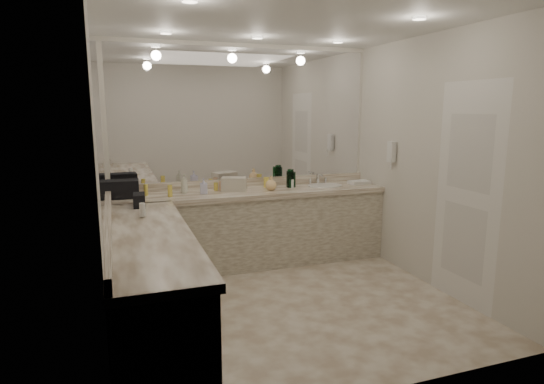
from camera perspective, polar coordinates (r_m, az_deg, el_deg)
name	(u,v)px	position (r m, az deg, el deg)	size (l,w,h in m)	color
floor	(289,303)	(4.52, 2.09, -13.73)	(3.20, 3.20, 0.00)	beige
ceiling	(291,20)	(4.19, 2.35, 20.77)	(3.20, 3.20, 0.00)	white
wall_back	(244,154)	(5.57, -3.48, 4.78)	(3.20, 0.02, 2.60)	silver
wall_left	(103,178)	(3.87, -20.40, 1.62)	(0.02, 3.00, 2.60)	silver
wall_right	(434,163)	(4.97, 19.68, 3.50)	(0.02, 3.00, 2.60)	silver
vanity_back_base	(252,230)	(5.45, -2.50, -4.77)	(3.20, 0.60, 0.84)	beige
vanity_back_top	(252,193)	(5.34, -2.51, -0.13)	(3.20, 0.64, 0.06)	silver
vanity_left_base	(150,291)	(3.82, -15.00, -11.93)	(0.60, 2.40, 0.84)	beige
vanity_left_top	(149,236)	(3.67, -15.18, -5.41)	(0.64, 2.42, 0.06)	silver
backsplash_back	(245,183)	(5.60, -3.38, 1.20)	(3.20, 0.04, 0.10)	silver
backsplash_left	(109,221)	(3.94, -19.79, -3.40)	(0.04, 3.00, 0.10)	silver
mirror_back	(244,115)	(5.53, -3.50, 9.67)	(3.12, 0.01, 1.55)	white
mirror_left	(101,118)	(3.83, -20.68, 8.66)	(0.01, 2.92, 1.55)	white
sink	(325,186)	(5.68, 6.66, 0.73)	(0.44, 0.44, 0.03)	white
faucet	(318,178)	(5.86, 5.78, 1.78)	(0.24, 0.16, 0.14)	silver
wall_phone	(391,152)	(5.50, 14.77, 4.90)	(0.06, 0.10, 0.24)	white
door	(467,195)	(4.62, 23.24, -0.37)	(0.02, 0.82, 2.10)	white
black_toiletry_bag	(123,189)	(5.12, -18.22, 0.32)	(0.33, 0.21, 0.19)	black
black_bag_spill	(139,200)	(4.64, -16.33, -0.95)	(0.11, 0.24, 0.13)	black
cream_cosmetic_case	(234,184)	(5.32, -4.80, 1.05)	(0.28, 0.18, 0.16)	beige
hand_towel	(359,182)	(5.90, 10.90, 1.22)	(0.25, 0.17, 0.04)	white
lotion_left	(142,211)	(4.17, -15.94, -2.28)	(0.05, 0.05, 0.12)	white
soap_bottle_a	(184,184)	(5.25, -10.96, 1.02)	(0.08, 0.08, 0.21)	silver
soap_bottle_b	(204,186)	(5.16, -8.58, 0.75)	(0.08, 0.08, 0.18)	silver
soap_bottle_c	(271,183)	(5.34, -0.13, 1.14)	(0.13, 0.13, 0.17)	#FFD08A
green_bottle_0	(290,178)	(5.56, 2.33, 1.76)	(0.07, 0.07, 0.22)	#0E471D
green_bottle_1	(290,180)	(5.50, 2.25, 1.54)	(0.06, 0.06, 0.19)	#0E471D
green_bottle_2	(289,179)	(5.56, 2.19, 1.64)	(0.07, 0.07, 0.19)	#0E471D
green_bottle_3	(293,179)	(5.55, 2.60, 1.58)	(0.07, 0.07, 0.19)	#0E471D
amenity_bottle_0	(292,183)	(5.51, 2.48, 1.08)	(0.05, 0.05, 0.10)	white
amenity_bottle_1	(221,186)	(5.37, -6.36, 0.80)	(0.06, 0.06, 0.11)	#E0B28C
amenity_bottle_2	(170,191)	(5.07, -12.68, 0.15)	(0.05, 0.05, 0.13)	#F2D84C
amenity_bottle_3	(216,187)	(5.36, -7.06, 0.69)	(0.05, 0.05, 0.09)	#F2D84C
amenity_bottle_4	(266,182)	(5.54, -0.72, 1.24)	(0.06, 0.06, 0.12)	#F2D84C
amenity_bottle_5	(146,190)	(5.20, -15.55, 0.25)	(0.05, 0.05, 0.13)	#F2D84C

